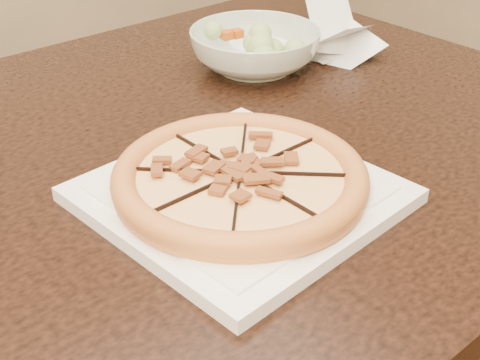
{
  "coord_description": "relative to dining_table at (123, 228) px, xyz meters",
  "views": [
    {
      "loc": [
        -0.44,
        -0.87,
        1.19
      ],
      "look_at": [
        -0.07,
        -0.31,
        0.78
      ],
      "focal_mm": 50.0,
      "sensor_mm": 36.0,
      "label": 1
    }
  ],
  "objects": [
    {
      "name": "cling_film",
      "position": [
        0.5,
        0.17,
        0.12
      ],
      "size": [
        0.19,
        0.17,
        0.05
      ],
      "primitive_type": null,
      "rotation": [
        0.0,
        0.0,
        -0.17
      ],
      "color": "white",
      "rests_on": "dining_table"
    },
    {
      "name": "salad",
      "position": [
        0.34,
        0.18,
        0.18
      ],
      "size": [
        0.08,
        0.12,
        0.04
      ],
      "color": "#ACC27A",
      "rests_on": "salad_bowl"
    },
    {
      "name": "salad_bowl",
      "position": [
        0.34,
        0.18,
        0.13
      ],
      "size": [
        0.24,
        0.24,
        0.07
      ],
      "primitive_type": "imported",
      "rotation": [
        0.0,
        0.0,
        -0.08
      ],
      "color": "silver",
      "rests_on": "dining_table"
    },
    {
      "name": "pizza",
      "position": [
        0.09,
        -0.15,
        0.13
      ],
      "size": [
        0.3,
        0.3,
        0.03
      ],
      "color": "orange",
      "rests_on": "plate"
    },
    {
      "name": "plate",
      "position": [
        0.09,
        -0.15,
        0.1
      ],
      "size": [
        0.37,
        0.37,
        0.02
      ],
      "color": "white",
      "rests_on": "dining_table"
    },
    {
      "name": "dining_table",
      "position": [
        0.0,
        0.0,
        0.0
      ],
      "size": [
        1.59,
        1.13,
        0.75
      ],
      "color": "black",
      "rests_on": "floor"
    }
  ]
}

